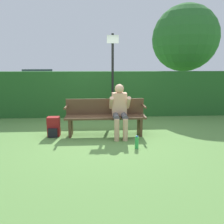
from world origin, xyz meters
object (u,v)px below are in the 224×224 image
at_px(water_bottle, 137,142).
at_px(signpost, 113,74).
at_px(tree, 185,39).
at_px(park_bench, 105,116).
at_px(person_seated, 120,108).
at_px(backpack, 54,127).
at_px(parked_car, 38,78).

relative_size(water_bottle, signpost, 0.11).
xyz_separation_m(water_bottle, tree, (2.73, 4.86, 2.55)).
relative_size(park_bench, person_seated, 1.56).
height_order(backpack, water_bottle, backpack).
distance_m(signpost, tree, 4.19).
distance_m(water_bottle, signpost, 2.66).
relative_size(backpack, tree, 0.12).
xyz_separation_m(backpack, water_bottle, (1.82, -0.90, -0.09)).
height_order(park_bench, signpost, signpost).
bearing_deg(person_seated, backpack, 177.50).
bearing_deg(person_seated, tree, 53.36).
distance_m(person_seated, parked_car, 13.51).
distance_m(park_bench, signpost, 1.66).
xyz_separation_m(person_seated, water_bottle, (0.27, -0.83, -0.54)).
bearing_deg(backpack, person_seated, -2.50).
bearing_deg(water_bottle, tree, 60.69).
relative_size(water_bottle, parked_car, 0.06).
height_order(signpost, tree, tree).
bearing_deg(water_bottle, parked_car, 112.20).
bearing_deg(water_bottle, person_seated, 107.87).
height_order(backpack, tree, tree).
bearing_deg(park_bench, person_seated, -22.94).
xyz_separation_m(backpack, tree, (4.55, 3.96, 2.46)).
bearing_deg(park_bench, water_bottle, -58.36).
distance_m(water_bottle, tree, 6.13).
distance_m(backpack, tree, 6.52).
height_order(park_bench, tree, tree).
distance_m(backpack, signpost, 2.36).
xyz_separation_m(park_bench, parked_car, (-4.84, 12.34, 0.18)).
bearing_deg(water_bottle, park_bench, 121.64).
xyz_separation_m(backpack, parked_car, (-3.61, 12.42, 0.42)).
xyz_separation_m(person_seated, signpost, (-0.07, 1.48, 0.73)).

